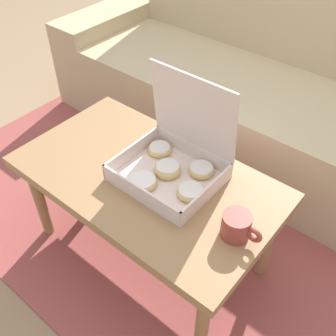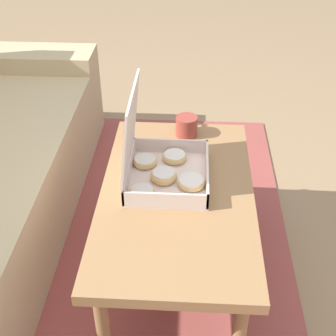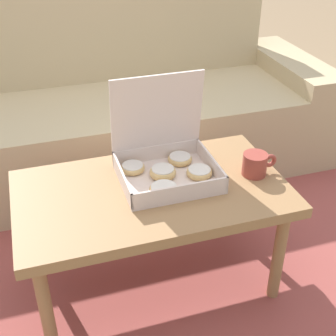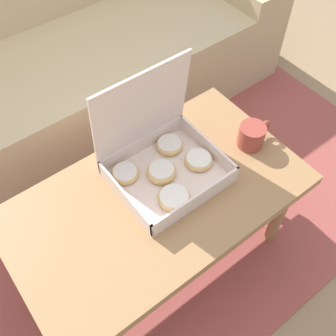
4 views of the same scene
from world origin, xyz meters
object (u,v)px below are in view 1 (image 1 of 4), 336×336
at_px(couch, 271,96).
at_px(pastry_box, 174,161).
at_px(coffee_table, 147,185).
at_px(coffee_mug, 237,226).

bearing_deg(couch, pastry_box, -85.29).
height_order(coffee_table, coffee_mug, coffee_mug).
height_order(couch, coffee_mug, couch).
height_order(coffee_table, pastry_box, pastry_box).
distance_m(coffee_table, coffee_mug, 0.40).
distance_m(pastry_box, coffee_mug, 0.33).
bearing_deg(coffee_table, couch, 90.00).
relative_size(coffee_table, pastry_box, 2.67).
relative_size(couch, pastry_box, 6.74).
xyz_separation_m(couch, pastry_box, (0.07, -0.89, 0.20)).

